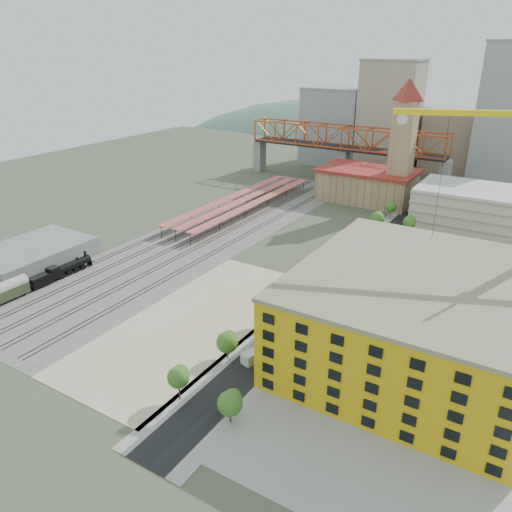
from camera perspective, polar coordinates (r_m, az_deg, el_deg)
The scene contains 30 objects.
ground at distance 138.09m, azimuth 2.60°, elevation -2.25°, with size 400.00×400.00×0.00m, color #474C38.
ballast_strip at distance 169.80m, azimuth -5.13°, elevation 2.64°, with size 36.00×165.00×0.06m, color #605E59.
dirt_lot at distance 116.87m, azimuth -6.78°, elevation -7.39°, with size 28.00×67.00×0.06m, color tan.
street_asphalt at distance 144.58m, azimuth 11.07°, elevation -1.46°, with size 12.00×170.00×0.06m, color black.
sidewalk_west at distance 146.36m, azimuth 9.07°, elevation -1.00°, with size 3.00×170.00×0.04m, color gray.
sidewalk_east at distance 143.00m, azimuth 13.12°, elevation -1.93°, with size 3.00×170.00×0.04m, color gray.
construction_pad at distance 108.13m, azimuth 18.73°, elevation -11.35°, with size 50.00×90.00×0.06m, color gray.
rail_tracks at distance 170.79m, azimuth -5.62°, elevation 2.79°, with size 26.56×160.00×0.18m.
platform_canopies at distance 192.64m, azimuth -1.49°, elevation 6.45°, with size 16.00×80.00×4.12m.
station_hall at distance 208.88m, azimuth 12.59°, elevation 7.98°, with size 38.00×24.00×13.10m.
clock_tower at distance 198.81m, azimuth 16.55°, elevation 13.36°, with size 12.00×12.00×52.00m.
parking_garage at distance 188.36m, azimuth 23.12°, elevation 5.15°, with size 34.00×26.00×14.00m, color silver.
truss_bridge at distance 234.20m, azimuth 10.13°, elevation 12.83°, with size 94.00×9.60×25.60m.
construction_building at distance 103.81m, azimuth 17.79°, elevation -6.65°, with size 44.60×50.60×18.80m.
warehouse at distance 159.43m, azimuth -24.32°, elevation 0.17°, with size 22.00×32.00×5.00m, color gray.
street_trees at distance 136.08m, azimuth 9.53°, elevation -2.96°, with size 15.40×124.40×8.00m.
skyline at distance 259.74m, azimuth 20.26°, elevation 13.66°, with size 133.00×46.00×60.00m.
locomotive at distance 146.45m, azimuth -21.17°, elevation -1.52°, with size 2.67×20.61×5.15m.
site_trailer_a at distance 103.19m, azimuth 0.50°, elevation -10.96°, with size 2.31×8.78×2.40m, color silver.
site_trailer_b at distance 105.64m, azimuth 1.50°, elevation -9.98°, with size 2.59×9.86×2.70m, color silver.
site_trailer_c at distance 113.97m, azimuth 4.35°, elevation -7.35°, with size 2.64×10.05×2.75m, color silver.
site_trailer_d at distance 125.99m, azimuth 7.56°, elevation -4.33°, with size 2.73×10.36×2.84m, color silver.
car_0 at distance 104.74m, azimuth -0.95°, elevation -10.71°, with size 1.68×4.19×1.43m, color white.
car_1 at distance 107.27m, azimuth 0.09°, elevation -9.84°, with size 1.42×4.08×1.34m, color #9C9CA1.
car_2 at distance 123.59m, azimuth 5.35°, elevation -5.18°, with size 2.30×4.98×1.38m, color black.
car_3 at distance 137.35m, azimuth 8.51°, elevation -2.33°, with size 1.90×4.67×1.36m, color navy.
car_4 at distance 105.15m, azimuth 3.08°, elevation -10.61°, with size 1.62×4.03×1.37m, color silver.
car_5 at distance 113.86m, azimuth 5.89°, elevation -7.84°, with size 1.49×4.27×1.41m, color gray.
car_6 at distance 139.45m, azimuth 11.55°, elevation -2.14°, with size 2.36×5.12×1.42m, color black.
car_7 at distance 156.72m, azimuth 14.13°, elevation 0.48°, with size 1.86×4.58×1.33m, color navy.
Camera 1 is at (60.21, -109.46, 58.84)m, focal length 35.00 mm.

